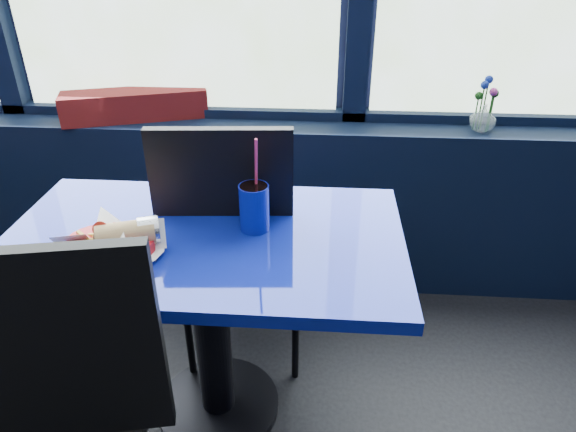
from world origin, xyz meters
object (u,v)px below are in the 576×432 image
Objects in this scene: near_table at (208,284)px; flower_vase at (484,115)px; food_basket at (113,243)px; ketchup_bottle at (213,175)px; chair_near_back at (236,233)px; soda_cup at (254,206)px; planter_box at (135,105)px.

flower_vase is at bearing 39.62° from near_table.
ketchup_bottle reaches higher than food_basket.
chair_near_back is 0.33m from soda_cup.
near_table is 3.93× the size of soda_cup.
flower_vase is (1.01, 0.84, 0.30)m from near_table.
soda_cup reaches higher than chair_near_back.
planter_box is at bearing 118.87° from near_table.
planter_box is at bearing 125.36° from ketchup_bottle.
near_table is 4.37× the size of food_basket.
planter_box is at bearing 177.96° from flower_vase.
food_basket is (-0.23, -0.11, 0.22)m from near_table.
soda_cup is (0.15, 0.05, 0.26)m from near_table.
soda_cup is at bearing -44.57° from ketchup_bottle.
planter_box is 2.61× the size of ketchup_bottle.
flower_vase is 0.83× the size of food_basket.
flower_vase is 0.75× the size of soda_cup.
ketchup_bottle is (0.49, -0.69, -0.01)m from planter_box.
near_table is 1.35m from flower_vase.
soda_cup is at bearing 110.88° from chair_near_back.
chair_near_back is at bearing -67.25° from planter_box.
food_basket is (0.27, -1.01, -0.08)m from planter_box.
planter_box is (-0.54, 0.62, 0.27)m from chair_near_back.
flower_vase reaches higher than ketchup_bottle.
food_basket is (-1.24, -0.95, -0.09)m from flower_vase.
planter_box is 2.74× the size of flower_vase.
food_basket is at bearing -153.36° from near_table.
ketchup_bottle reaches higher than planter_box.
planter_box is 2.05× the size of soda_cup.
ketchup_bottle is at bearing 135.43° from soda_cup.
chair_near_back is 1.65× the size of planter_box.
chair_near_back is 0.87m from planter_box.
chair_near_back is at bearing -149.38° from flower_vase.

